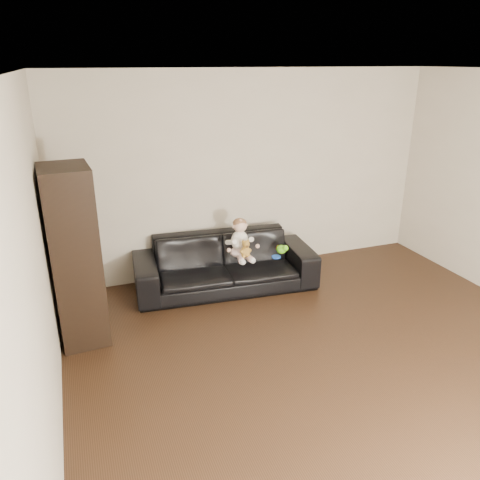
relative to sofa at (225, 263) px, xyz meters
name	(u,v)px	position (x,y,z in m)	size (l,w,h in m)	color
floor	(363,384)	(0.53, -2.25, -0.32)	(5.50, 5.50, 0.00)	#342012
ceiling	(399,72)	(0.53, -2.25, 2.28)	(5.50, 5.50, 0.00)	beige
wall_back	(250,174)	(0.53, 0.50, 0.98)	(5.00, 5.00, 0.00)	beige
wall_left	(35,302)	(-1.97, -2.25, 0.98)	(5.50, 5.50, 0.00)	beige
sofa	(225,263)	(0.00, 0.00, 0.00)	(2.21, 0.86, 0.65)	black
cabinet	(75,257)	(-1.73, -0.58, 0.57)	(0.45, 0.61, 1.78)	black
shelf_item	(72,217)	(-1.71, -0.58, 0.97)	(0.18, 0.25, 0.28)	silver
baby	(240,241)	(0.16, -0.12, 0.32)	(0.34, 0.42, 0.49)	silver
teddy_bear	(246,249)	(0.17, -0.27, 0.27)	(0.13, 0.13, 0.22)	#AC7F31
toy_green	(281,249)	(0.68, -0.18, 0.16)	(0.13, 0.15, 0.11)	#64DD1A
toy_rattle	(278,248)	(0.68, -0.09, 0.13)	(0.06, 0.06, 0.06)	red
toy_blue_disc	(276,257)	(0.57, -0.28, 0.11)	(0.11, 0.11, 0.02)	blue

